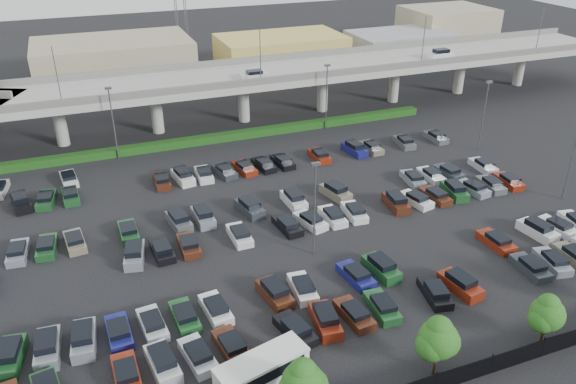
{
  "coord_description": "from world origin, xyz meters",
  "views": [
    {
      "loc": [
        -19.89,
        -51.97,
        32.31
      ],
      "look_at": [
        1.14,
        2.17,
        2.0
      ],
      "focal_mm": 35.0,
      "sensor_mm": 36.0,
      "label": 1
    }
  ],
  "objects": [
    {
      "name": "shuttle_bus",
      "position": [
        -10.51,
        -22.42,
        1.26
      ],
      "size": [
        7.56,
        4.08,
        2.31
      ],
      "color": "white",
      "rests_on": "ground"
    },
    {
      "name": "light_poles",
      "position": [
        -4.13,
        2.0,
        6.24
      ],
      "size": [
        66.9,
        48.38,
        10.3
      ],
      "color": "#4E4E53",
      "rests_on": "ground"
    },
    {
      "name": "parked_cars",
      "position": [
        -1.39,
        -4.19,
        0.61
      ],
      "size": [
        62.95,
        41.64,
        1.67
      ],
      "color": "#492213",
      "rests_on": "ground"
    },
    {
      "name": "hedge",
      "position": [
        0.0,
        25.0,
        0.55
      ],
      "size": [
        66.0,
        1.6,
        1.1
      ],
      "primitive_type": "cube",
      "color": "#133F12",
      "rests_on": "ground"
    },
    {
      "name": "tree_row",
      "position": [
        0.7,
        -26.53,
        3.52
      ],
      "size": [
        65.07,
        3.66,
        5.94
      ],
      "color": "#332316",
      "rests_on": "ground"
    },
    {
      "name": "distant_buildings",
      "position": [
        12.38,
        61.81,
        3.74
      ],
      "size": [
        138.0,
        24.0,
        9.0
      ],
      "color": "gray",
      "rests_on": "ground"
    },
    {
      "name": "overpass",
      "position": [
        -0.18,
        31.99,
        6.97
      ],
      "size": [
        150.0,
        13.0,
        15.8
      ],
      "color": "gray",
      "rests_on": "ground"
    },
    {
      "name": "ground",
      "position": [
        0.0,
        0.0,
        0.0
      ],
      "size": [
        280.0,
        280.0,
        0.0
      ],
      "primitive_type": "plane",
      "color": "black"
    }
  ]
}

